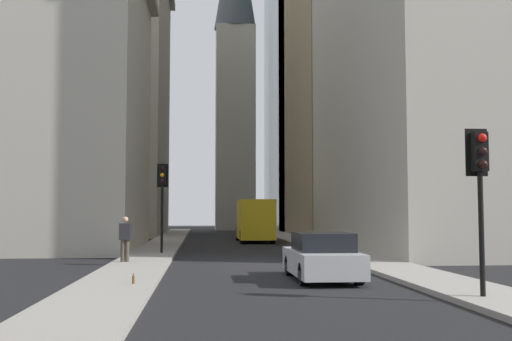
% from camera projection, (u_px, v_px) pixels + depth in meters
% --- Properties ---
extents(ground_plane, '(135.00, 135.00, 0.00)m').
position_uv_depth(ground_plane, '(259.00, 265.00, 23.07)').
color(ground_plane, black).
extents(sidewalk_right, '(90.00, 2.20, 0.14)m').
position_uv_depth(sidewalk_right, '(140.00, 264.00, 22.67)').
color(sidewalk_right, gray).
rests_on(sidewalk_right, ground_plane).
extents(sidewalk_left, '(90.00, 2.20, 0.14)m').
position_uv_depth(sidewalk_left, '(373.00, 262.00, 23.47)').
color(sidewalk_left, gray).
rests_on(sidewalk_left, ground_plane).
extents(building_left_midfar, '(19.45, 10.50, 24.69)m').
position_uv_depth(building_left_midfar, '(433.00, 27.00, 33.57)').
color(building_left_midfar, '#B7B2A5').
rests_on(building_left_midfar, ground_plane).
extents(building_left_far, '(18.53, 10.00, 32.30)m').
position_uv_depth(building_left_far, '(348.00, 52.00, 53.04)').
color(building_left_far, '#9E8966').
rests_on(building_left_far, ground_plane).
extents(building_right_far, '(16.31, 10.50, 26.22)m').
position_uv_depth(building_right_far, '(109.00, 89.00, 54.33)').
color(building_right_far, '#A8A091').
rests_on(building_right_far, ground_plane).
extents(building_right_midfar, '(12.27, 10.50, 18.61)m').
position_uv_depth(building_right_midfar, '(49.00, 79.00, 32.92)').
color(building_right_midfar, '#B7B2A5').
rests_on(building_right_midfar, ground_plane).
extents(church_spire, '(4.85, 4.85, 38.45)m').
position_uv_depth(church_spire, '(235.00, 55.00, 69.47)').
color(church_spire, beige).
rests_on(church_spire, ground_plane).
extents(delivery_truck, '(6.46, 2.25, 2.84)m').
position_uv_depth(delivery_truck, '(254.00, 220.00, 41.03)').
color(delivery_truck, yellow).
rests_on(delivery_truck, ground_plane).
extents(sedan_silver, '(4.30, 1.78, 1.42)m').
position_uv_depth(sedan_silver, '(322.00, 258.00, 18.00)').
color(sedan_silver, '#B7BABF').
rests_on(sedan_silver, ground_plane).
extents(traffic_light_foreground, '(0.43, 0.52, 3.81)m').
position_uv_depth(traffic_light_foreground, '(480.00, 172.00, 13.69)').
color(traffic_light_foreground, black).
rests_on(traffic_light_foreground, sidewalk_left).
extents(traffic_light_midblock, '(0.43, 0.52, 4.17)m').
position_uv_depth(traffic_light_midblock, '(162.00, 187.00, 28.23)').
color(traffic_light_midblock, black).
rests_on(traffic_light_midblock, sidewalk_right).
extents(pedestrian, '(0.26, 0.44, 1.71)m').
position_uv_depth(pedestrian, '(125.00, 237.00, 22.93)').
color(pedestrian, '#473D33').
rests_on(pedestrian, sidewalk_right).
extents(discarded_bottle, '(0.07, 0.07, 0.27)m').
position_uv_depth(discarded_bottle, '(133.00, 280.00, 15.84)').
color(discarded_bottle, brown).
rests_on(discarded_bottle, sidewalk_right).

